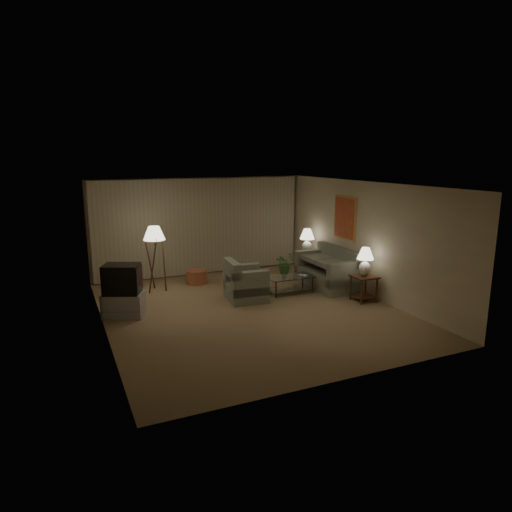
{
  "coord_description": "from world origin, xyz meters",
  "views": [
    {
      "loc": [
        -3.71,
        -8.69,
        3.3
      ],
      "look_at": [
        0.43,
        0.6,
        1.04
      ],
      "focal_mm": 32.0,
      "sensor_mm": 36.0,
      "label": 1
    }
  ],
  "objects_px": {
    "side_table_far": "(307,261)",
    "ottoman": "(197,277)",
    "crt_tv": "(122,279)",
    "table_lamp_far": "(307,239)",
    "tv_cabinet": "(123,305)",
    "vase": "(285,274)",
    "sofa": "(326,271)",
    "armchair": "(246,284)",
    "floor_lamp": "(155,258)",
    "side_table_near": "(364,284)",
    "table_lamp_near": "(365,259)",
    "coffee_table": "(290,282)"
  },
  "relations": [
    {
      "from": "crt_tv",
      "to": "table_lamp_far",
      "type": "bearing_deg",
      "value": 38.65
    },
    {
      "from": "armchair",
      "to": "side_table_near",
      "type": "relative_size",
      "value": 1.75
    },
    {
      "from": "sofa",
      "to": "armchair",
      "type": "bearing_deg",
      "value": -85.51
    },
    {
      "from": "side_table_near",
      "to": "side_table_far",
      "type": "xyz_separation_m",
      "value": [
        -0.0,
        2.6,
        -0.01
      ]
    },
    {
      "from": "tv_cabinet",
      "to": "sofa",
      "type": "bearing_deg",
      "value": 25.29
    },
    {
      "from": "tv_cabinet",
      "to": "crt_tv",
      "type": "height_order",
      "value": "crt_tv"
    },
    {
      "from": "armchair",
      "to": "floor_lamp",
      "type": "distance_m",
      "value": 2.38
    },
    {
      "from": "crt_tv",
      "to": "floor_lamp",
      "type": "height_order",
      "value": "floor_lamp"
    },
    {
      "from": "tv_cabinet",
      "to": "ottoman",
      "type": "relative_size",
      "value": 1.78
    },
    {
      "from": "coffee_table",
      "to": "crt_tv",
      "type": "relative_size",
      "value": 1.32
    },
    {
      "from": "side_table_far",
      "to": "tv_cabinet",
      "type": "height_order",
      "value": "side_table_far"
    },
    {
      "from": "side_table_near",
      "to": "table_lamp_far",
      "type": "relative_size",
      "value": 0.85
    },
    {
      "from": "floor_lamp",
      "to": "side_table_far",
      "type": "bearing_deg",
      "value": -1.82
    },
    {
      "from": "armchair",
      "to": "ottoman",
      "type": "xyz_separation_m",
      "value": [
        -0.65,
        1.8,
        -0.2
      ]
    },
    {
      "from": "coffee_table",
      "to": "ottoman",
      "type": "xyz_separation_m",
      "value": [
        -1.83,
        1.73,
        -0.1
      ]
    },
    {
      "from": "sofa",
      "to": "side_table_near",
      "type": "bearing_deg",
      "value": 6.66
    },
    {
      "from": "armchair",
      "to": "coffee_table",
      "type": "height_order",
      "value": "armchair"
    },
    {
      "from": "table_lamp_far",
      "to": "ottoman",
      "type": "distance_m",
      "value": 3.22
    },
    {
      "from": "ottoman",
      "to": "armchair",
      "type": "bearing_deg",
      "value": -70.24
    },
    {
      "from": "tv_cabinet",
      "to": "floor_lamp",
      "type": "height_order",
      "value": "floor_lamp"
    },
    {
      "from": "armchair",
      "to": "ottoman",
      "type": "relative_size",
      "value": 1.96
    },
    {
      "from": "tv_cabinet",
      "to": "ottoman",
      "type": "xyz_separation_m",
      "value": [
        2.12,
        1.79,
        -0.07
      ]
    },
    {
      "from": "coffee_table",
      "to": "floor_lamp",
      "type": "bearing_deg",
      "value": 153.21
    },
    {
      "from": "table_lamp_near",
      "to": "coffee_table",
      "type": "xyz_separation_m",
      "value": [
        -1.25,
        1.25,
        -0.71
      ]
    },
    {
      "from": "table_lamp_near",
      "to": "floor_lamp",
      "type": "xyz_separation_m",
      "value": [
        -4.19,
        2.73,
        -0.14
      ]
    },
    {
      "from": "ottoman",
      "to": "crt_tv",
      "type": "bearing_deg",
      "value": -139.8
    },
    {
      "from": "sofa",
      "to": "vase",
      "type": "xyz_separation_m",
      "value": [
        -1.25,
        -0.1,
        0.1
      ]
    },
    {
      "from": "table_lamp_far",
      "to": "ottoman",
      "type": "xyz_separation_m",
      "value": [
        -3.08,
        0.38,
        -0.84
      ]
    },
    {
      "from": "sofa",
      "to": "floor_lamp",
      "type": "xyz_separation_m",
      "value": [
        -4.04,
        1.38,
        0.45
      ]
    },
    {
      "from": "crt_tv",
      "to": "vase",
      "type": "xyz_separation_m",
      "value": [
        3.8,
        0.06,
        -0.31
      ]
    },
    {
      "from": "table_lamp_far",
      "to": "crt_tv",
      "type": "height_order",
      "value": "table_lamp_far"
    },
    {
      "from": "crt_tv",
      "to": "ottoman",
      "type": "height_order",
      "value": "crt_tv"
    },
    {
      "from": "ottoman",
      "to": "vase",
      "type": "height_order",
      "value": "vase"
    },
    {
      "from": "crt_tv",
      "to": "coffee_table",
      "type": "bearing_deg",
      "value": 24.33
    },
    {
      "from": "sofa",
      "to": "armchair",
      "type": "height_order",
      "value": "sofa"
    },
    {
      "from": "tv_cabinet",
      "to": "ottoman",
      "type": "height_order",
      "value": "tv_cabinet"
    },
    {
      "from": "armchair",
      "to": "tv_cabinet",
      "type": "bearing_deg",
      "value": 94.95
    },
    {
      "from": "armchair",
      "to": "crt_tv",
      "type": "distance_m",
      "value": 2.79
    },
    {
      "from": "sofa",
      "to": "crt_tv",
      "type": "xyz_separation_m",
      "value": [
        -5.05,
        -0.16,
        0.41
      ]
    },
    {
      "from": "side_table_far",
      "to": "sofa",
      "type": "bearing_deg",
      "value": -96.84
    },
    {
      "from": "sofa",
      "to": "side_table_far",
      "type": "bearing_deg",
      "value": 173.47
    },
    {
      "from": "side_table_far",
      "to": "vase",
      "type": "distance_m",
      "value": 1.95
    },
    {
      "from": "floor_lamp",
      "to": "ottoman",
      "type": "xyz_separation_m",
      "value": [
        1.1,
        0.25,
        -0.67
      ]
    },
    {
      "from": "table_lamp_near",
      "to": "crt_tv",
      "type": "distance_m",
      "value": 5.34
    },
    {
      "from": "side_table_far",
      "to": "floor_lamp",
      "type": "relative_size",
      "value": 0.37
    },
    {
      "from": "vase",
      "to": "tv_cabinet",
      "type": "bearing_deg",
      "value": -179.16
    },
    {
      "from": "side_table_far",
      "to": "ottoman",
      "type": "bearing_deg",
      "value": 172.95
    },
    {
      "from": "table_lamp_near",
      "to": "floor_lamp",
      "type": "height_order",
      "value": "floor_lamp"
    },
    {
      "from": "armchair",
      "to": "side_table_near",
      "type": "distance_m",
      "value": 2.71
    },
    {
      "from": "side_table_near",
      "to": "tv_cabinet",
      "type": "xyz_separation_m",
      "value": [
        -5.2,
        1.19,
        -0.16
      ]
    }
  ]
}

